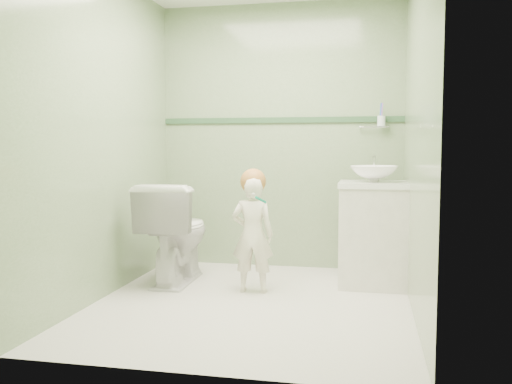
# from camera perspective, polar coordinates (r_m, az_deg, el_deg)

# --- Properties ---
(ground) EXTENTS (2.50, 2.50, 0.00)m
(ground) POSITION_cam_1_polar(r_m,az_deg,el_deg) (3.96, -0.45, -11.51)
(ground) COLOR beige
(ground) RESTS_ON ground
(room_shell) EXTENTS (2.50, 2.54, 2.40)m
(room_shell) POSITION_cam_1_polar(r_m,az_deg,el_deg) (3.80, -0.46, 6.14)
(room_shell) COLOR gray
(room_shell) RESTS_ON ground
(trim_stripe) EXTENTS (2.20, 0.02, 0.05)m
(trim_stripe) POSITION_cam_1_polar(r_m,az_deg,el_deg) (5.02, 2.51, 7.50)
(trim_stripe) COLOR #305334
(trim_stripe) RESTS_ON room_shell
(vanity) EXTENTS (0.52, 0.50, 0.80)m
(vanity) POSITION_cam_1_polar(r_m,az_deg,el_deg) (4.47, 12.08, -4.47)
(vanity) COLOR beige
(vanity) RESTS_ON ground
(counter) EXTENTS (0.54, 0.52, 0.04)m
(counter) POSITION_cam_1_polar(r_m,az_deg,el_deg) (4.43, 12.17, 0.78)
(counter) COLOR white
(counter) RESTS_ON vanity
(basin) EXTENTS (0.37, 0.37, 0.13)m
(basin) POSITION_cam_1_polar(r_m,az_deg,el_deg) (4.42, 12.19, 1.87)
(basin) COLOR white
(basin) RESTS_ON counter
(faucet) EXTENTS (0.03, 0.13, 0.18)m
(faucet) POSITION_cam_1_polar(r_m,az_deg,el_deg) (4.60, 12.19, 2.97)
(faucet) COLOR silver
(faucet) RESTS_ON counter
(cup_holder) EXTENTS (0.26, 0.07, 0.21)m
(cup_holder) POSITION_cam_1_polar(r_m,az_deg,el_deg) (4.90, 12.84, 7.20)
(cup_holder) COLOR silver
(cup_holder) RESTS_ON room_shell
(toilet) EXTENTS (0.48, 0.81, 0.82)m
(toilet) POSITION_cam_1_polar(r_m,az_deg,el_deg) (4.53, -8.38, -4.18)
(toilet) COLOR white
(toilet) RESTS_ON ground
(toddler) EXTENTS (0.34, 0.23, 0.88)m
(toddler) POSITION_cam_1_polar(r_m,az_deg,el_deg) (4.16, -0.37, -4.49)
(toddler) COLOR #EEE5CE
(toddler) RESTS_ON ground
(hair_cap) EXTENTS (0.20, 0.20, 0.20)m
(hair_cap) POSITION_cam_1_polar(r_m,az_deg,el_deg) (4.14, -0.30, 1.12)
(hair_cap) COLOR #AA6E32
(hair_cap) RESTS_ON toddler
(teal_toothbrush) EXTENTS (0.11, 0.14, 0.08)m
(teal_toothbrush) POSITION_cam_1_polar(r_m,az_deg,el_deg) (3.99, 0.44, -0.76)
(teal_toothbrush) COLOR #028261
(teal_toothbrush) RESTS_ON toddler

